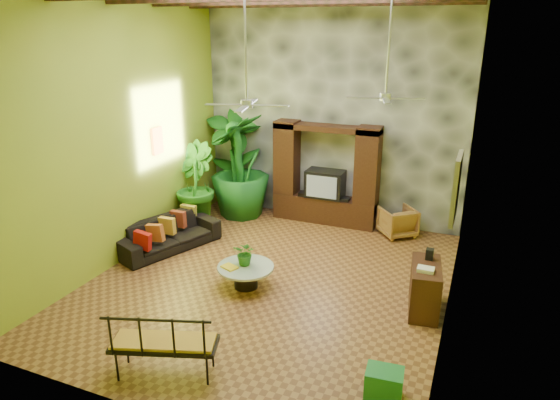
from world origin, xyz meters
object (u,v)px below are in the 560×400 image
at_px(ceiling_fan_front, 246,90).
at_px(ceiling_fan_back, 386,85).
at_px(side_console, 425,288).
at_px(green_bin, 384,384).
at_px(tall_plant_a, 235,158).
at_px(tall_plant_b, 194,185).
at_px(sofa, 168,234).
at_px(coffee_table, 246,273).
at_px(wicker_armchair, 397,222).
at_px(entertainment_center, 325,182).
at_px(iron_bench, 160,341).
at_px(tall_plant_c, 240,166).

bearing_deg(ceiling_fan_front, ceiling_fan_back, 41.63).
distance_m(side_console, green_bin, 2.26).
relative_size(tall_plant_a, tall_plant_b, 1.34).
bearing_deg(sofa, tall_plant_a, 18.10).
height_order(ceiling_fan_back, coffee_table, ceiling_fan_back).
height_order(ceiling_fan_front, wicker_armchair, ceiling_fan_front).
bearing_deg(ceiling_fan_back, coffee_table, -140.83).
bearing_deg(tall_plant_a, wicker_armchair, -2.93).
distance_m(ceiling_fan_back, tall_plant_a, 4.87).
distance_m(entertainment_center, tall_plant_b, 2.97).
xyz_separation_m(entertainment_center, sofa, (-2.49, -2.67, -0.65)).
relative_size(wicker_armchair, coffee_table, 0.71).
xyz_separation_m(entertainment_center, ceiling_fan_back, (1.60, -1.94, 2.44)).
distance_m(wicker_armchair, tall_plant_a, 4.16).
relative_size(tall_plant_b, side_console, 1.94).
distance_m(sofa, tall_plant_a, 2.86).
bearing_deg(side_console, wicker_armchair, 99.68).
bearing_deg(wicker_armchair, green_bin, 59.24).
xyz_separation_m(ceiling_fan_front, iron_bench, (-0.05, -2.51, -2.86)).
height_order(entertainment_center, tall_plant_a, tall_plant_a).
xyz_separation_m(ceiling_fan_back, tall_plant_a, (-3.93, 1.95, -2.13)).
xyz_separation_m(wicker_armchair, green_bin, (0.76, -5.13, -0.12)).
height_order(tall_plant_a, green_bin, tall_plant_a).
bearing_deg(entertainment_center, iron_bench, -92.39).
relative_size(wicker_armchair, iron_bench, 0.48).
bearing_deg(wicker_armchair, ceiling_fan_front, 21.05).
distance_m(ceiling_fan_front, coffee_table, 3.15).
height_order(sofa, coffee_table, sofa).
xyz_separation_m(entertainment_center, coffee_table, (-0.31, -3.49, -0.71)).
distance_m(sofa, wicker_armchair, 4.88).
bearing_deg(tall_plant_b, side_console, -18.10).
height_order(wicker_armchair, tall_plant_a, tall_plant_a).
relative_size(tall_plant_b, iron_bench, 1.32).
relative_size(sofa, tall_plant_b, 1.12).
relative_size(tall_plant_c, green_bin, 5.44).
distance_m(entertainment_center, sofa, 3.71).
relative_size(tall_plant_c, iron_bench, 1.69).
height_order(ceiling_fan_front, side_console, ceiling_fan_front).
xyz_separation_m(entertainment_center, ceiling_fan_front, (-0.20, -3.54, 2.44)).
height_order(ceiling_fan_front, tall_plant_a, ceiling_fan_front).
bearing_deg(green_bin, iron_bench, -165.13).
bearing_deg(green_bin, entertainment_center, 114.91).
bearing_deg(coffee_table, wicker_armchair, 58.45).
relative_size(tall_plant_a, coffee_table, 2.60).
height_order(wicker_armchair, tall_plant_b, tall_plant_b).
height_order(entertainment_center, wicker_armchair, entertainment_center).
bearing_deg(wicker_armchair, tall_plant_a, -42.08).
height_order(entertainment_center, tall_plant_b, entertainment_center).
height_order(entertainment_center, ceiling_fan_front, ceiling_fan_front).
bearing_deg(tall_plant_a, ceiling_fan_front, -59.09).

